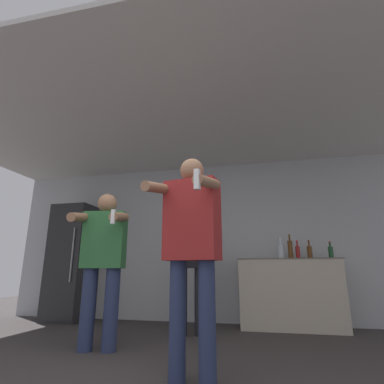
{
  "coord_description": "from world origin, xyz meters",
  "views": [
    {
      "loc": [
        0.88,
        -1.75,
        0.76
      ],
      "look_at": [
        0.35,
        0.54,
        1.39
      ],
      "focal_mm": 28.0,
      "sensor_mm": 36.0,
      "label": 1
    }
  ],
  "objects_px": {
    "bottle_clear_vodka": "(310,252)",
    "person_spectator_back": "(191,257)",
    "refrigerator": "(73,261)",
    "person_man_side": "(103,257)",
    "bottle_green_wine": "(281,251)",
    "bottle_dark_rum": "(298,252)",
    "bottle_tall_gin": "(290,249)",
    "bottle_red_label": "(331,252)",
    "person_woman_foreground": "(191,241)"
  },
  "relations": [
    {
      "from": "bottle_clear_vodka",
      "to": "person_man_side",
      "type": "height_order",
      "value": "person_man_side"
    },
    {
      "from": "bottle_red_label",
      "to": "bottle_dark_rum",
      "type": "bearing_deg",
      "value": 180.0
    },
    {
      "from": "bottle_red_label",
      "to": "person_man_side",
      "type": "relative_size",
      "value": 0.15
    },
    {
      "from": "bottle_clear_vodka",
      "to": "person_woman_foreground",
      "type": "height_order",
      "value": "person_woman_foreground"
    },
    {
      "from": "person_spectator_back",
      "to": "refrigerator",
      "type": "bearing_deg",
      "value": 162.74
    },
    {
      "from": "bottle_clear_vodka",
      "to": "person_woman_foreground",
      "type": "bearing_deg",
      "value": -117.12
    },
    {
      "from": "person_woman_foreground",
      "to": "person_spectator_back",
      "type": "bearing_deg",
      "value": 103.26
    },
    {
      "from": "bottle_red_label",
      "to": "bottle_green_wine",
      "type": "relative_size",
      "value": 0.77
    },
    {
      "from": "person_woman_foreground",
      "to": "person_man_side",
      "type": "height_order",
      "value": "person_woman_foreground"
    },
    {
      "from": "person_man_side",
      "to": "bottle_clear_vodka",
      "type": "bearing_deg",
      "value": 35.76
    },
    {
      "from": "bottle_tall_gin",
      "to": "bottle_red_label",
      "type": "height_order",
      "value": "bottle_tall_gin"
    },
    {
      "from": "bottle_tall_gin",
      "to": "bottle_clear_vodka",
      "type": "height_order",
      "value": "bottle_tall_gin"
    },
    {
      "from": "bottle_red_label",
      "to": "person_woman_foreground",
      "type": "relative_size",
      "value": 0.14
    },
    {
      "from": "bottle_dark_rum",
      "to": "person_spectator_back",
      "type": "xyz_separation_m",
      "value": [
        -1.42,
        -0.71,
        -0.1
      ]
    },
    {
      "from": "bottle_green_wine",
      "to": "person_spectator_back",
      "type": "relative_size",
      "value": 0.19
    },
    {
      "from": "bottle_dark_rum",
      "to": "person_spectator_back",
      "type": "relative_size",
      "value": 0.16
    },
    {
      "from": "person_man_side",
      "to": "person_spectator_back",
      "type": "height_order",
      "value": "person_spectator_back"
    },
    {
      "from": "bottle_tall_gin",
      "to": "bottle_clear_vodka",
      "type": "xyz_separation_m",
      "value": [
        0.26,
        0.0,
        -0.04
      ]
    },
    {
      "from": "bottle_clear_vodka",
      "to": "person_spectator_back",
      "type": "bearing_deg",
      "value": -155.98
    },
    {
      "from": "bottle_dark_rum",
      "to": "bottle_green_wine",
      "type": "height_order",
      "value": "bottle_green_wine"
    },
    {
      "from": "bottle_dark_rum",
      "to": "bottle_red_label",
      "type": "relative_size",
      "value": 1.11
    },
    {
      "from": "bottle_tall_gin",
      "to": "person_spectator_back",
      "type": "height_order",
      "value": "person_spectator_back"
    },
    {
      "from": "person_woman_foreground",
      "to": "person_spectator_back",
      "type": "xyz_separation_m",
      "value": [
        -0.38,
        1.63,
        -0.05
      ]
    },
    {
      "from": "person_man_side",
      "to": "refrigerator",
      "type": "bearing_deg",
      "value": 131.79
    },
    {
      "from": "bottle_red_label",
      "to": "person_spectator_back",
      "type": "xyz_separation_m",
      "value": [
        -1.86,
        -0.71,
        -0.09
      ]
    },
    {
      "from": "person_man_side",
      "to": "bottle_tall_gin",
      "type": "bearing_deg",
      "value": 39.07
    },
    {
      "from": "bottle_tall_gin",
      "to": "person_man_side",
      "type": "bearing_deg",
      "value": -140.93
    },
    {
      "from": "refrigerator",
      "to": "bottle_green_wine",
      "type": "relative_size",
      "value": 6.02
    },
    {
      "from": "person_man_side",
      "to": "person_spectator_back",
      "type": "relative_size",
      "value": 0.99
    },
    {
      "from": "bottle_green_wine",
      "to": "person_spectator_back",
      "type": "distance_m",
      "value": 1.38
    },
    {
      "from": "bottle_clear_vodka",
      "to": "person_spectator_back",
      "type": "height_order",
      "value": "person_spectator_back"
    },
    {
      "from": "refrigerator",
      "to": "bottle_green_wine",
      "type": "height_order",
      "value": "refrigerator"
    },
    {
      "from": "bottle_green_wine",
      "to": "person_woman_foreground",
      "type": "bearing_deg",
      "value": -108.93
    },
    {
      "from": "refrigerator",
      "to": "bottle_dark_rum",
      "type": "relative_size",
      "value": 7.08
    },
    {
      "from": "refrigerator",
      "to": "bottle_green_wine",
      "type": "distance_m",
      "value": 3.39
    },
    {
      "from": "bottle_green_wine",
      "to": "person_woman_foreground",
      "type": "relative_size",
      "value": 0.19
    },
    {
      "from": "bottle_dark_rum",
      "to": "bottle_clear_vodka",
      "type": "height_order",
      "value": "bottle_clear_vodka"
    },
    {
      "from": "bottle_dark_rum",
      "to": "person_woman_foreground",
      "type": "xyz_separation_m",
      "value": [
        -1.04,
        -2.34,
        -0.05
      ]
    },
    {
      "from": "refrigerator",
      "to": "bottle_tall_gin",
      "type": "bearing_deg",
      "value": 0.32
    },
    {
      "from": "bottle_green_wine",
      "to": "bottle_clear_vodka",
      "type": "distance_m",
      "value": 0.4
    },
    {
      "from": "bottle_green_wine",
      "to": "person_spectator_back",
      "type": "bearing_deg",
      "value": -149.28
    },
    {
      "from": "person_woman_foreground",
      "to": "person_spectator_back",
      "type": "height_order",
      "value": "person_woman_foreground"
    },
    {
      "from": "person_spectator_back",
      "to": "bottle_tall_gin",
      "type": "bearing_deg",
      "value": 28.09
    },
    {
      "from": "refrigerator",
      "to": "person_woman_foreground",
      "type": "relative_size",
      "value": 1.12
    },
    {
      "from": "bottle_red_label",
      "to": "person_woman_foreground",
      "type": "height_order",
      "value": "person_woman_foreground"
    },
    {
      "from": "bottle_dark_rum",
      "to": "bottle_green_wine",
      "type": "xyz_separation_m",
      "value": [
        -0.23,
        -0.0,
        0.01
      ]
    },
    {
      "from": "bottle_tall_gin",
      "to": "bottle_green_wine",
      "type": "xyz_separation_m",
      "value": [
        -0.13,
        0.0,
        -0.03
      ]
    },
    {
      "from": "refrigerator",
      "to": "person_man_side",
      "type": "distance_m",
      "value": 2.21
    },
    {
      "from": "bottle_red_label",
      "to": "bottle_tall_gin",
      "type": "bearing_deg",
      "value": -180.0
    },
    {
      "from": "bottle_red_label",
      "to": "bottle_clear_vodka",
      "type": "height_order",
      "value": "bottle_clear_vodka"
    }
  ]
}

